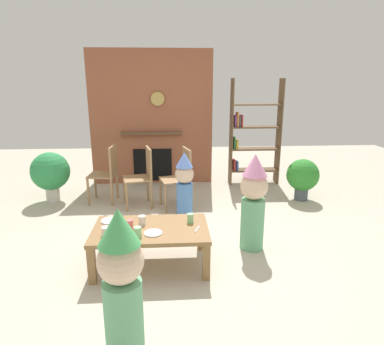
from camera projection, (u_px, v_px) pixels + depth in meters
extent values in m
plane|color=#BCB29E|center=(181.00, 244.00, 3.94)|extent=(12.00, 12.00, 0.00)
cube|color=#935138|center=(152.00, 118.00, 6.10)|extent=(2.20, 0.18, 2.40)
cube|color=black|center=(153.00, 165.00, 6.23)|extent=(0.70, 0.02, 0.60)
cube|color=brown|center=(152.00, 133.00, 6.03)|extent=(1.10, 0.10, 0.04)
cylinder|color=tan|center=(158.00, 99.00, 5.90)|extent=(0.24, 0.04, 0.24)
cube|color=brown|center=(231.00, 133.00, 6.06)|extent=(0.02, 0.28, 1.90)
cube|color=brown|center=(279.00, 132.00, 6.12)|extent=(0.02, 0.28, 1.90)
cube|color=brown|center=(253.00, 170.00, 6.27)|extent=(0.86, 0.28, 0.02)
cube|color=brown|center=(254.00, 149.00, 6.17)|extent=(0.86, 0.28, 0.02)
cube|color=brown|center=(255.00, 127.00, 6.07)|extent=(0.86, 0.28, 0.02)
cube|color=brown|center=(257.00, 104.00, 5.96)|extent=(0.86, 0.28, 0.02)
cube|color=#B23333|center=(234.00, 165.00, 6.22)|extent=(0.04, 0.20, 0.19)
cube|color=#3359A5|center=(237.00, 165.00, 6.23)|extent=(0.03, 0.20, 0.16)
cube|color=#3F8C4C|center=(234.00, 143.00, 6.12)|extent=(0.02, 0.20, 0.21)
cube|color=gold|center=(236.00, 144.00, 6.12)|extent=(0.04, 0.20, 0.17)
cube|color=#8C4C99|center=(235.00, 121.00, 6.01)|extent=(0.02, 0.20, 0.20)
cube|color=#D87F3F|center=(237.00, 119.00, 6.01)|extent=(0.03, 0.20, 0.25)
cube|color=#4C4C51|center=(239.00, 121.00, 6.02)|extent=(0.03, 0.20, 0.20)
cube|color=#B23333|center=(241.00, 121.00, 6.02)|extent=(0.03, 0.20, 0.21)
cube|color=olive|center=(151.00, 230.00, 3.41)|extent=(1.16, 0.70, 0.04)
cube|color=olive|center=(92.00, 265.00, 3.14)|extent=(0.07, 0.07, 0.37)
cube|color=olive|center=(206.00, 262.00, 3.20)|extent=(0.07, 0.07, 0.37)
cube|color=olive|center=(104.00, 236.00, 3.72)|extent=(0.07, 0.07, 0.37)
cube|color=olive|center=(201.00, 234.00, 3.79)|extent=(0.07, 0.07, 0.37)
cylinder|color=silver|center=(106.00, 231.00, 3.23)|extent=(0.08, 0.08, 0.09)
cylinder|color=silver|center=(142.00, 220.00, 3.47)|extent=(0.07, 0.07, 0.10)
cylinder|color=#8CD18C|center=(138.00, 232.00, 3.18)|extent=(0.08, 0.08, 0.11)
cylinder|color=#E5666B|center=(130.00, 225.00, 3.34)|extent=(0.06, 0.06, 0.11)
cylinder|color=#8CD18C|center=(190.00, 218.00, 3.52)|extent=(0.07, 0.07, 0.10)
cylinder|color=white|center=(111.00, 221.00, 3.57)|extent=(0.20, 0.20, 0.01)
cylinder|color=white|center=(153.00, 233.00, 3.27)|extent=(0.18, 0.18, 0.01)
cone|color=#EAC68C|center=(114.00, 235.00, 3.14)|extent=(0.10, 0.10, 0.09)
cube|color=silver|center=(197.00, 229.00, 3.37)|extent=(0.07, 0.15, 0.01)
cylinder|color=#66B27F|center=(124.00, 320.00, 2.26)|extent=(0.26, 0.26, 0.59)
sphere|color=beige|center=(121.00, 261.00, 2.15)|extent=(0.30, 0.30, 0.30)
cone|color=#4CB766|center=(118.00, 227.00, 2.08)|extent=(0.27, 0.27, 0.24)
cylinder|color=#66B27F|center=(252.00, 224.00, 3.79)|extent=(0.26, 0.26, 0.59)
sphere|color=beige|center=(254.00, 186.00, 3.67)|extent=(0.30, 0.30, 0.30)
cone|color=pink|center=(255.00, 165.00, 3.61)|extent=(0.27, 0.27, 0.24)
cylinder|color=#4C7FC6|center=(185.00, 200.00, 4.67)|extent=(0.22, 0.22, 0.50)
sphere|color=beige|center=(184.00, 174.00, 4.57)|extent=(0.26, 0.26, 0.26)
cone|color=#668CE5|center=(184.00, 160.00, 4.52)|extent=(0.23, 0.23, 0.21)
cube|color=#9E7A51|center=(102.00, 175.00, 5.23)|extent=(0.43, 0.43, 0.02)
cube|color=#9E7A51|center=(113.00, 160.00, 5.16)|extent=(0.06, 0.40, 0.45)
cylinder|color=#9E7A51|center=(95.00, 185.00, 5.46)|extent=(0.04, 0.04, 0.43)
cylinder|color=#9E7A51|center=(88.00, 192.00, 5.11)|extent=(0.04, 0.04, 0.43)
cylinder|color=#9E7A51|center=(117.00, 185.00, 5.46)|extent=(0.04, 0.04, 0.43)
cylinder|color=#9E7A51|center=(112.00, 192.00, 5.11)|extent=(0.04, 0.04, 0.43)
cube|color=#9E7A51|center=(137.00, 179.00, 5.03)|extent=(0.47, 0.47, 0.02)
cube|color=#9E7A51|center=(149.00, 162.00, 5.02)|extent=(0.11, 0.40, 0.45)
cylinder|color=#9E7A51|center=(125.00, 190.00, 5.21)|extent=(0.04, 0.04, 0.43)
cylinder|color=#9E7A51|center=(127.00, 198.00, 4.88)|extent=(0.04, 0.04, 0.43)
cylinder|color=#9E7A51|center=(148.00, 188.00, 5.31)|extent=(0.04, 0.04, 0.43)
cylinder|color=#9E7A51|center=(151.00, 195.00, 4.97)|extent=(0.04, 0.04, 0.43)
cube|color=#9E7A51|center=(175.00, 180.00, 4.97)|extent=(0.48, 0.48, 0.02)
cube|color=#9E7A51|center=(187.00, 163.00, 4.96)|extent=(0.12, 0.40, 0.45)
cylinder|color=#9E7A51|center=(161.00, 192.00, 5.15)|extent=(0.04, 0.04, 0.43)
cylinder|color=#9E7A51|center=(166.00, 199.00, 4.81)|extent=(0.04, 0.04, 0.43)
cylinder|color=#9E7A51|center=(183.00, 189.00, 5.25)|extent=(0.04, 0.04, 0.43)
cylinder|color=#9E7A51|center=(190.00, 197.00, 4.92)|extent=(0.04, 0.04, 0.43)
cylinder|color=#4C5660|center=(301.00, 194.00, 5.41)|extent=(0.21, 0.21, 0.20)
sphere|color=#2F872E|center=(303.00, 175.00, 5.33)|extent=(0.51, 0.51, 0.51)
cylinder|color=beige|center=(53.00, 194.00, 5.34)|extent=(0.21, 0.21, 0.24)
sphere|color=#2D8F4B|center=(50.00, 171.00, 5.24)|extent=(0.59, 0.59, 0.59)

